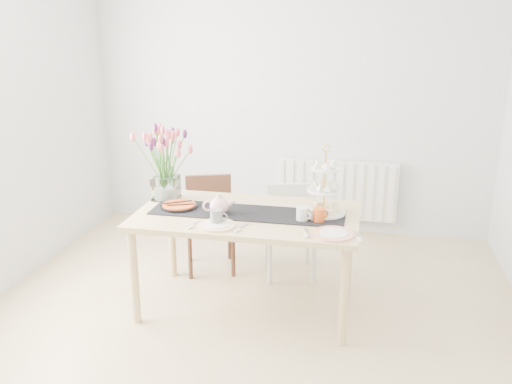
% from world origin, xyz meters
% --- Properties ---
extents(room_shell, '(4.50, 4.50, 4.50)m').
position_xyz_m(room_shell, '(0.00, 0.00, 1.30)').
color(room_shell, tan).
rests_on(room_shell, ground).
extents(radiator, '(1.20, 0.08, 0.60)m').
position_xyz_m(radiator, '(0.50, 2.19, 0.45)').
color(radiator, white).
rests_on(radiator, room_shell).
extents(dining_table, '(1.60, 0.90, 0.75)m').
position_xyz_m(dining_table, '(-0.05, 0.50, 0.67)').
color(dining_table, tan).
rests_on(dining_table, ground).
extents(chair_brown, '(0.50, 0.50, 0.80)m').
position_xyz_m(chair_brown, '(-0.53, 1.16, 0.46)').
color(chair_brown, '#3C1F15').
rests_on(chair_brown, ground).
extents(chair_white, '(0.47, 0.47, 0.76)m').
position_xyz_m(chair_white, '(0.16, 1.18, 0.43)').
color(chair_white, silver).
rests_on(chair_white, ground).
extents(table_runner, '(1.40, 0.35, 0.01)m').
position_xyz_m(table_runner, '(-0.05, 0.50, 0.75)').
color(table_runner, black).
rests_on(table_runner, dining_table).
extents(tulip_vase, '(0.67, 0.67, 0.57)m').
position_xyz_m(tulip_vase, '(-0.74, 0.70, 1.12)').
color(tulip_vase, silver).
rests_on(tulip_vase, dining_table).
extents(cake_stand, '(0.31, 0.31, 0.46)m').
position_xyz_m(cake_stand, '(0.49, 0.60, 0.88)').
color(cake_stand, gold).
rests_on(cake_stand, dining_table).
extents(teapot, '(0.27, 0.24, 0.15)m').
position_xyz_m(teapot, '(-0.24, 0.43, 0.82)').
color(teapot, silver).
rests_on(teapot, dining_table).
extents(cream_jug, '(0.10, 0.10, 0.08)m').
position_xyz_m(cream_jug, '(0.43, 0.47, 0.79)').
color(cream_jug, silver).
rests_on(cream_jug, dining_table).
extents(tart_tin, '(0.27, 0.27, 0.03)m').
position_xyz_m(tart_tin, '(-0.57, 0.51, 0.77)').
color(tart_tin, black).
rests_on(tart_tin, dining_table).
extents(mug_grey, '(0.10, 0.10, 0.10)m').
position_xyz_m(mug_grey, '(-0.21, 0.24, 0.80)').
color(mug_grey, slate).
rests_on(mug_grey, dining_table).
extents(mug_white, '(0.11, 0.11, 0.10)m').
position_xyz_m(mug_white, '(0.36, 0.43, 0.80)').
color(mug_white, silver).
rests_on(mug_white, dining_table).
extents(mug_orange, '(0.12, 0.12, 0.10)m').
position_xyz_m(mug_orange, '(0.47, 0.43, 0.80)').
color(mug_orange, '#E25519').
rests_on(mug_orange, dining_table).
extents(plate_left, '(0.34, 0.34, 0.01)m').
position_xyz_m(plate_left, '(-0.19, 0.20, 0.76)').
color(plate_left, white).
rests_on(plate_left, dining_table).
extents(plate_right, '(0.34, 0.34, 0.01)m').
position_xyz_m(plate_right, '(0.59, 0.20, 0.76)').
color(plate_right, silver).
rests_on(plate_right, dining_table).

